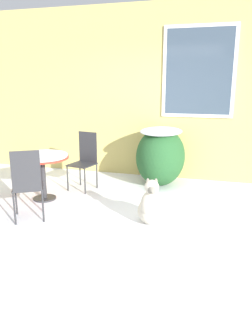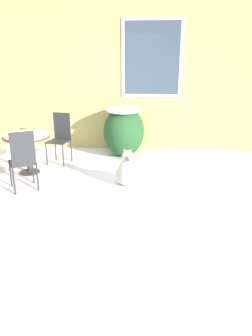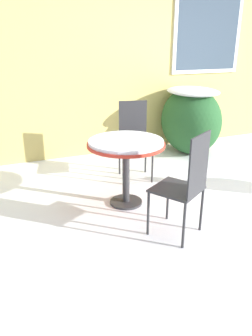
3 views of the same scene
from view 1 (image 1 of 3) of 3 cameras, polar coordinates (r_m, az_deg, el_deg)
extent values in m
plane|color=white|center=(4.54, -2.11, -8.61)|extent=(16.00, 16.00, 0.00)
cube|color=tan|center=(6.29, 4.11, 12.79)|extent=(8.00, 0.06, 3.17)
cube|color=silver|center=(6.13, 12.54, 16.01)|extent=(1.27, 0.04, 1.58)
cube|color=#3D4C5B|center=(6.11, 12.53, 16.01)|extent=(1.15, 0.01, 1.46)
ellipsoid|color=#235128|center=(5.83, 6.02, 1.97)|extent=(0.85, 1.09, 1.03)
ellipsoid|color=white|center=(5.75, 6.14, 6.39)|extent=(0.73, 0.93, 0.12)
cylinder|color=#2D2D30|center=(5.37, -13.96, -5.12)|extent=(0.36, 0.36, 0.03)
cylinder|color=#2D2D30|center=(5.27, -14.18, -1.74)|extent=(0.08, 0.08, 0.63)
cylinder|color=red|center=(5.19, -14.41, 1.78)|extent=(0.81, 0.81, 0.03)
cylinder|color=white|center=(5.18, -14.43, 2.12)|extent=(0.78, 0.78, 0.03)
cube|color=#2D2D30|center=(5.60, -7.67, 0.60)|extent=(0.47, 0.47, 0.02)
cube|color=#2D2D30|center=(5.69, -6.66, 3.66)|extent=(0.36, 0.09, 0.52)
cylinder|color=#2D2D30|center=(5.62, -10.13, -1.81)|extent=(0.02, 0.02, 0.43)
cylinder|color=#2D2D30|center=(5.42, -7.16, -2.34)|extent=(0.02, 0.02, 0.43)
cylinder|color=#2D2D30|center=(5.90, -7.99, -0.95)|extent=(0.02, 0.02, 0.43)
cylinder|color=#2D2D30|center=(5.70, -5.09, -1.41)|extent=(0.02, 0.02, 0.43)
cube|color=#2D2D30|center=(4.56, -16.72, -3.20)|extent=(0.54, 0.54, 0.02)
cube|color=#2D2D30|center=(4.30, -17.05, -0.53)|extent=(0.32, 0.20, 0.52)
cylinder|color=#2D2D30|center=(4.80, -14.35, -4.98)|extent=(0.02, 0.02, 0.43)
cylinder|color=#2D2D30|center=(4.81, -18.61, -5.25)|extent=(0.02, 0.02, 0.43)
cylinder|color=#2D2D30|center=(4.46, -14.26, -6.50)|extent=(0.02, 0.02, 0.43)
cylinder|color=#2D2D30|center=(4.48, -18.85, -6.78)|extent=(0.02, 0.02, 0.43)
ellipsoid|color=beige|center=(4.34, 4.37, -7.38)|extent=(0.45, 0.55, 0.33)
ellipsoid|color=beige|center=(4.15, 4.43, -6.31)|extent=(0.32, 0.29, 0.36)
sphere|color=beige|center=(4.04, 4.51, -3.34)|extent=(0.18, 0.18, 0.18)
cone|color=gray|center=(3.92, 4.54, -4.14)|extent=(0.12, 0.12, 0.10)
ellipsoid|color=gray|center=(4.03, 3.81, -2.35)|extent=(0.04, 0.03, 0.08)
ellipsoid|color=gray|center=(4.04, 5.24, -2.37)|extent=(0.04, 0.03, 0.08)
ellipsoid|color=beige|center=(4.58, 4.30, -7.37)|extent=(0.12, 0.24, 0.06)
camera|label=2|loc=(1.20, -146.32, 0.22)|focal=35.00mm
camera|label=3|loc=(4.08, -54.96, 6.63)|focal=35.00mm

